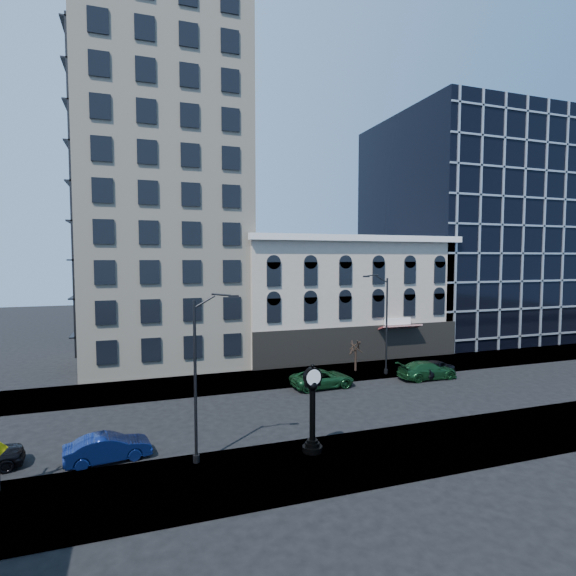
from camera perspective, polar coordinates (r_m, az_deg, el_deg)
name	(u,v)px	position (r m, az deg, el deg)	size (l,w,h in m)	color
ground	(279,412)	(31.07, -1.14, -15.44)	(160.00, 160.00, 0.00)	black
sidewalk_far	(250,380)	(38.41, -4.86, -11.59)	(160.00, 6.00, 0.12)	gray
sidewalk_near	(328,462)	(24.10, 5.09, -21.18)	(160.00, 6.00, 0.12)	gray
cream_tower	(162,167)	(47.79, -15.68, 14.60)	(15.90, 15.40, 42.50)	beige
victorian_row	(340,298)	(48.77, 6.61, -1.23)	(22.60, 11.19, 12.50)	#BEAE9C
glass_office	(462,230)	(63.85, 21.18, 6.90)	(20.00, 20.15, 28.00)	black
street_clock	(312,412)	(24.30, 3.12, -15.47)	(1.05, 1.05, 4.65)	black
street_lamp_near	(208,333)	(22.39, -10.16, -5.64)	(2.20, 0.62, 8.57)	black
street_lamp_far	(380,298)	(39.71, 11.58, -1.20)	(2.29, 0.68, 8.91)	black
bare_tree_far	(356,343)	(41.03, 8.61, -6.92)	(1.96, 1.96, 3.37)	black
car_near_b	(108,448)	(25.68, -21.88, -18.32)	(1.45, 4.15, 1.37)	#0C194C
car_far_a	(322,379)	(36.39, 4.40, -11.39)	(2.36, 5.13, 1.42)	#143F1E
car_far_b	(427,370)	(40.51, 17.25, -9.93)	(2.10, 5.17, 1.50)	#143F1E
car_far_c	(436,368)	(41.55, 18.26, -9.61)	(1.75, 4.36, 1.49)	black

